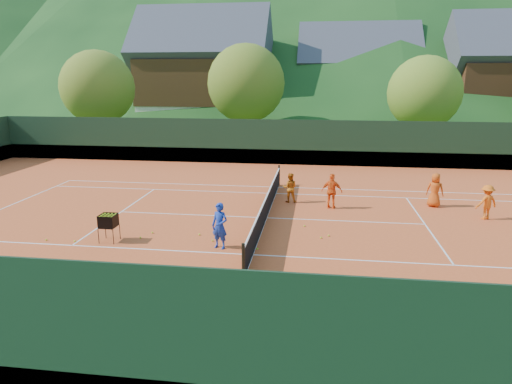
# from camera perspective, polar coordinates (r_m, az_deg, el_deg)

# --- Properties ---
(ground) EXTENTS (400.00, 400.00, 0.00)m
(ground) POSITION_cam_1_polar(r_m,az_deg,el_deg) (19.14, 1.32, -3.30)
(ground) COLOR #315219
(ground) RESTS_ON ground
(clay_court) EXTENTS (40.00, 24.00, 0.02)m
(clay_court) POSITION_cam_1_polar(r_m,az_deg,el_deg) (19.14, 1.32, -3.28)
(clay_court) COLOR #C84C20
(clay_court) RESTS_ON ground
(coach) EXTENTS (0.68, 0.55, 1.61)m
(coach) POSITION_cam_1_polar(r_m,az_deg,el_deg) (15.65, -4.56, -4.24)
(coach) COLOR #1835A0
(coach) RESTS_ON clay_court
(student_a) EXTENTS (0.70, 0.55, 1.39)m
(student_a) POSITION_cam_1_polar(r_m,az_deg,el_deg) (21.39, 4.25, 0.54)
(student_a) COLOR #D16512
(student_a) RESTS_ON clay_court
(student_b) EXTENTS (0.99, 0.57, 1.58)m
(student_b) POSITION_cam_1_polar(r_m,az_deg,el_deg) (20.57, 9.47, 0.10)
(student_b) COLOR #FA5B16
(student_b) RESTS_ON clay_court
(student_c) EXTENTS (0.88, 0.72, 1.55)m
(student_c) POSITION_cam_1_polar(r_m,az_deg,el_deg) (22.10, 21.46, 0.23)
(student_c) COLOR #CD4D12
(student_c) RESTS_ON clay_court
(student_d) EXTENTS (1.07, 0.84, 1.45)m
(student_d) POSITION_cam_1_polar(r_m,az_deg,el_deg) (21.06, 26.88, -1.13)
(student_d) COLOR orange
(student_d) RESTS_ON clay_court
(tennis_ball_0) EXTENTS (0.07, 0.07, 0.07)m
(tennis_ball_0) POSITION_cam_1_polar(r_m,az_deg,el_deg) (17.70, -12.82, -4.97)
(tennis_ball_0) COLOR #BCE826
(tennis_ball_0) RESTS_ON clay_court
(tennis_ball_1) EXTENTS (0.07, 0.07, 0.07)m
(tennis_ball_1) POSITION_cam_1_polar(r_m,az_deg,el_deg) (17.63, -21.72, -5.74)
(tennis_ball_1) COLOR #BCE826
(tennis_ball_1) RESTS_ON clay_court
(tennis_ball_2) EXTENTS (0.07, 0.07, 0.07)m
(tennis_ball_2) POSITION_cam_1_polar(r_m,az_deg,el_deg) (17.28, -14.25, -5.54)
(tennis_ball_2) COLOR #BCE826
(tennis_ball_2) RESTS_ON clay_court
(tennis_ball_3) EXTENTS (0.07, 0.07, 0.07)m
(tennis_ball_3) POSITION_cam_1_polar(r_m,az_deg,el_deg) (18.19, -24.75, -5.44)
(tennis_ball_3) COLOR #BCE826
(tennis_ball_3) RESTS_ON clay_court
(tennis_ball_4) EXTENTS (0.07, 0.07, 0.07)m
(tennis_ball_4) POSITION_cam_1_polar(r_m,az_deg,el_deg) (15.71, 0.17, -7.10)
(tennis_ball_4) COLOR #BCE826
(tennis_ball_4) RESTS_ON clay_court
(tennis_ball_5) EXTENTS (0.07, 0.07, 0.07)m
(tennis_ball_5) POSITION_cam_1_polar(r_m,az_deg,el_deg) (11.66, 2.03, -15.15)
(tennis_ball_5) COLOR #BCE826
(tennis_ball_5) RESTS_ON clay_court
(tennis_ball_6) EXTENTS (0.07, 0.07, 0.07)m
(tennis_ball_6) POSITION_cam_1_polar(r_m,az_deg,el_deg) (12.49, -16.57, -13.68)
(tennis_ball_6) COLOR #BCE826
(tennis_ball_6) RESTS_ON clay_court
(tennis_ball_7) EXTENTS (0.07, 0.07, 0.07)m
(tennis_ball_7) POSITION_cam_1_polar(r_m,az_deg,el_deg) (17.30, -5.20, -5.12)
(tennis_ball_7) COLOR #BCE826
(tennis_ball_7) RESTS_ON clay_court
(tennis_ball_8) EXTENTS (0.07, 0.07, 0.07)m
(tennis_ball_8) POSITION_cam_1_polar(r_m,az_deg,el_deg) (17.17, 9.07, -5.40)
(tennis_ball_8) COLOR #BCE826
(tennis_ball_8) RESTS_ON clay_court
(tennis_ball_9) EXTENTS (0.07, 0.07, 0.07)m
(tennis_ball_9) POSITION_cam_1_polar(r_m,az_deg,el_deg) (17.20, -7.08, -5.29)
(tennis_ball_9) COLOR #BCE826
(tennis_ball_9) RESTS_ON clay_court
(tennis_ball_10) EXTENTS (0.07, 0.07, 0.07)m
(tennis_ball_10) POSITION_cam_1_polar(r_m,az_deg,el_deg) (12.05, -12.06, -14.47)
(tennis_ball_10) COLOR #BCE826
(tennis_ball_10) RESTS_ON clay_court
(tennis_ball_12) EXTENTS (0.07, 0.07, 0.07)m
(tennis_ball_12) POSITION_cam_1_polar(r_m,az_deg,el_deg) (18.12, 6.07, -4.23)
(tennis_ball_12) COLOR #BCE826
(tennis_ball_12) RESTS_ON clay_court
(tennis_ball_13) EXTENTS (0.07, 0.07, 0.07)m
(tennis_ball_13) POSITION_cam_1_polar(r_m,az_deg,el_deg) (13.48, -26.61, -12.49)
(tennis_ball_13) COLOR #BCE826
(tennis_ball_13) RESTS_ON clay_court
(tennis_ball_14) EXTENTS (0.07, 0.07, 0.07)m
(tennis_ball_14) POSITION_cam_1_polar(r_m,az_deg,el_deg) (16.52, -5.46, -6.07)
(tennis_ball_14) COLOR #BCE826
(tennis_ball_14) RESTS_ON clay_court
(tennis_ball_15) EXTENTS (0.07, 0.07, 0.07)m
(tennis_ball_15) POSITION_cam_1_polar(r_m,az_deg,el_deg) (15.21, -27.47, -9.56)
(tennis_ball_15) COLOR #BCE826
(tennis_ball_15) RESTS_ON clay_court
(tennis_ball_16) EXTENTS (0.07, 0.07, 0.07)m
(tennis_ball_16) POSITION_cam_1_polar(r_m,az_deg,el_deg) (16.91, 8.13, -5.67)
(tennis_ball_16) COLOR #BCE826
(tennis_ball_16) RESTS_ON clay_court
(tennis_ball_18) EXTENTS (0.07, 0.07, 0.07)m
(tennis_ball_18) POSITION_cam_1_polar(r_m,az_deg,el_deg) (12.69, 12.96, -12.96)
(tennis_ball_18) COLOR #BCE826
(tennis_ball_18) RESTS_ON clay_court
(tennis_ball_19) EXTENTS (0.07, 0.07, 0.07)m
(tennis_ball_19) POSITION_cam_1_polar(r_m,az_deg,el_deg) (13.86, -10.24, -10.38)
(tennis_ball_19) COLOR #BCE826
(tennis_ball_19) RESTS_ON clay_court
(court_lines) EXTENTS (23.83, 11.03, 0.00)m
(court_lines) POSITION_cam_1_polar(r_m,az_deg,el_deg) (19.13, 1.32, -3.24)
(court_lines) COLOR silver
(court_lines) RESTS_ON clay_court
(tennis_net) EXTENTS (0.10, 12.07, 1.10)m
(tennis_net) POSITION_cam_1_polar(r_m,az_deg,el_deg) (18.99, 1.33, -1.81)
(tennis_net) COLOR black
(tennis_net) RESTS_ON clay_court
(perimeter_fence) EXTENTS (40.40, 24.24, 3.00)m
(perimeter_fence) POSITION_cam_1_polar(r_m,az_deg,el_deg) (18.80, 1.34, 0.38)
(perimeter_fence) COLOR black
(perimeter_fence) RESTS_ON clay_court
(ball_hopper) EXTENTS (0.57, 0.57, 1.00)m
(ball_hopper) POSITION_cam_1_polar(r_m,az_deg,el_deg) (17.09, -17.98, -3.51)
(ball_hopper) COLOR black
(ball_hopper) RESTS_ON clay_court
(chalet_left) EXTENTS (13.80, 9.93, 12.92)m
(chalet_left) POSITION_cam_1_polar(r_m,az_deg,el_deg) (49.61, -6.47, 14.05)
(chalet_left) COLOR beige
(chalet_left) RESTS_ON ground
(chalet_mid) EXTENTS (12.65, 8.82, 11.45)m
(chalet_mid) POSITION_cam_1_polar(r_m,az_deg,el_deg) (52.29, 12.44, 13.10)
(chalet_mid) COLOR beige
(chalet_mid) RESTS_ON ground
(chalet_right) EXTENTS (11.50, 8.82, 11.91)m
(chalet_right) POSITION_cam_1_polar(r_m,az_deg,el_deg) (51.38, 28.91, 11.98)
(chalet_right) COLOR beige
(chalet_right) RESTS_ON ground
(tree_a) EXTENTS (6.00, 6.00, 7.88)m
(tree_a) POSITION_cam_1_polar(r_m,az_deg,el_deg) (40.39, -19.21, 12.23)
(tree_a) COLOR #3F2919
(tree_a) RESTS_ON ground
(tree_b) EXTENTS (6.40, 6.40, 8.40)m
(tree_b) POSITION_cam_1_polar(r_m,az_deg,el_deg) (38.61, -1.26, 13.42)
(tree_b) COLOR #432D1A
(tree_b) RESTS_ON ground
(tree_c) EXTENTS (5.60, 5.60, 7.35)m
(tree_c) POSITION_cam_1_polar(r_m,az_deg,el_deg) (38.00, 20.29, 11.56)
(tree_c) COLOR #3C2418
(tree_c) RESTS_ON ground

